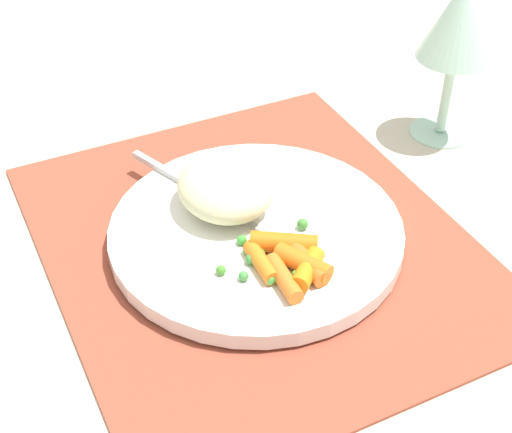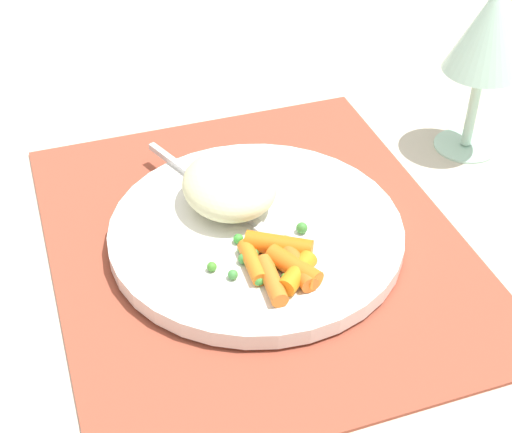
{
  "view_description": "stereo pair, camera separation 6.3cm",
  "coord_description": "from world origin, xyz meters",
  "px_view_note": "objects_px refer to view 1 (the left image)",
  "views": [
    {
      "loc": [
        0.44,
        -0.22,
        0.43
      ],
      "look_at": [
        0.0,
        0.0,
        0.03
      ],
      "focal_mm": 53.31,
      "sensor_mm": 36.0,
      "label": 1
    },
    {
      "loc": [
        0.47,
        -0.16,
        0.43
      ],
      "look_at": [
        0.0,
        0.0,
        0.03
      ],
      "focal_mm": 53.31,
      "sensor_mm": 36.0,
      "label": 2
    }
  ],
  "objects_px": {
    "plate": "(256,232)",
    "carrot_portion": "(292,260)",
    "fork": "(230,208)",
    "wine_glass": "(459,24)",
    "rice_mound": "(225,187)"
  },
  "relations": [
    {
      "from": "plate",
      "to": "carrot_portion",
      "type": "distance_m",
      "value": 0.06
    },
    {
      "from": "fork",
      "to": "wine_glass",
      "type": "xyz_separation_m",
      "value": [
        -0.05,
        0.26,
        0.1
      ]
    },
    {
      "from": "rice_mound",
      "to": "carrot_portion",
      "type": "relative_size",
      "value": 1.15
    },
    {
      "from": "plate",
      "to": "wine_glass",
      "type": "relative_size",
      "value": 1.49
    },
    {
      "from": "carrot_portion",
      "to": "wine_glass",
      "type": "xyz_separation_m",
      "value": [
        -0.13,
        0.25,
        0.09
      ]
    },
    {
      "from": "carrot_portion",
      "to": "fork",
      "type": "xyz_separation_m",
      "value": [
        -0.09,
        -0.01,
        -0.0
      ]
    },
    {
      "from": "rice_mound",
      "to": "carrot_portion",
      "type": "height_order",
      "value": "rice_mound"
    },
    {
      "from": "plate",
      "to": "rice_mound",
      "type": "xyz_separation_m",
      "value": [
        -0.04,
        -0.01,
        0.03
      ]
    },
    {
      "from": "plate",
      "to": "rice_mound",
      "type": "height_order",
      "value": "rice_mound"
    },
    {
      "from": "rice_mound",
      "to": "fork",
      "type": "distance_m",
      "value": 0.02
    },
    {
      "from": "rice_mound",
      "to": "plate",
      "type": "bearing_deg",
      "value": 19.0
    },
    {
      "from": "rice_mound",
      "to": "fork",
      "type": "relative_size",
      "value": 0.47
    },
    {
      "from": "plate",
      "to": "wine_glass",
      "type": "xyz_separation_m",
      "value": [
        -0.07,
        0.25,
        0.11
      ]
    },
    {
      "from": "rice_mound",
      "to": "fork",
      "type": "bearing_deg",
      "value": 6.23
    },
    {
      "from": "plate",
      "to": "wine_glass",
      "type": "bearing_deg",
      "value": 106.65
    }
  ]
}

